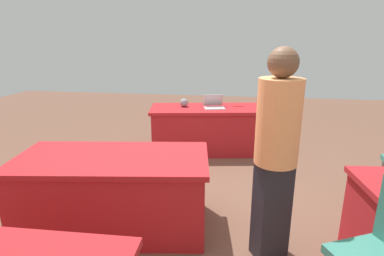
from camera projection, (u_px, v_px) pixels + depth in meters
The scene contains 7 objects.
ground_plane at pixel (191, 213), 3.31m from camera, with size 14.40×14.40×0.00m, color brown.
table_foreground at pixel (207, 129), 5.07m from camera, with size 1.92×1.07×0.74m.
table_mid_left at pixel (114, 192), 2.98m from camera, with size 1.91×1.12×0.74m.
person_attendee_standing at pixel (276, 147), 2.41m from camera, with size 0.46×0.46×1.75m.
laptop_silver at pixel (214, 106), 4.91m from camera, with size 0.38×0.36×0.21m.
yarn_ball at pixel (184, 103), 5.01m from camera, with size 0.13×0.13×0.13m, color gray.
scissors_red at pixel (239, 106), 5.05m from camera, with size 0.18×0.04×0.01m, color red.
Camera 1 is at (-0.46, 2.89, 1.80)m, focal length 28.67 mm.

